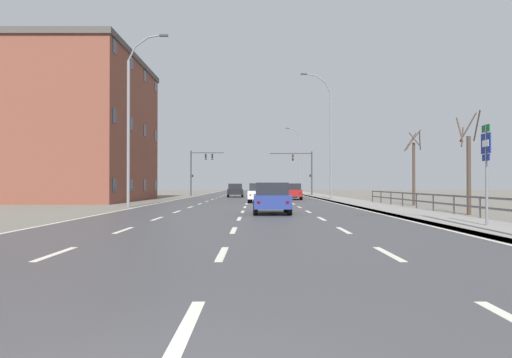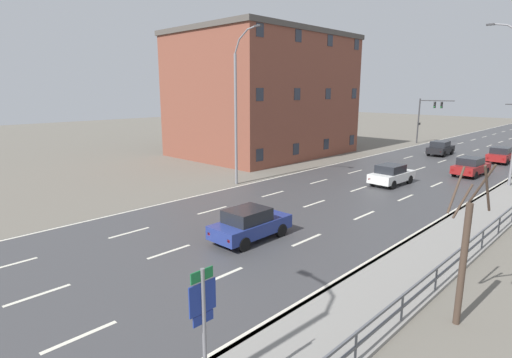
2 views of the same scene
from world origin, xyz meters
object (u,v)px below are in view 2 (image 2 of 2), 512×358
object	(u,v)px
car_far_left	(501,155)
car_near_left	(471,166)
traffic_signal_left	(427,113)
car_distant	(440,148)
car_mid_centre	(250,224)
highway_sign	(204,325)
street_lamp_left_bank	(237,111)
brick_building	(263,95)
car_near_right	(391,174)

from	to	relation	value
car_far_left	car_near_left	world-z (taller)	same
traffic_signal_left	car_near_left	distance (m)	21.39
car_distant	car_mid_centre	bearing A→B (deg)	-86.49
highway_sign	car_mid_centre	xyz separation A→B (m)	(-6.91, 8.26, -1.44)
street_lamp_left_bank	car_mid_centre	distance (m)	12.64
car_mid_centre	car_far_left	bearing A→B (deg)	84.44
car_distant	traffic_signal_left	bearing A→B (deg)	119.09
car_near_left	traffic_signal_left	bearing A→B (deg)	124.86
street_lamp_left_bank	car_near_left	bearing A→B (deg)	53.27
car_mid_centre	brick_building	distance (m)	27.89
street_lamp_left_bank	car_distant	distance (m)	26.19
car_near_left	car_mid_centre	world-z (taller)	same
car_distant	brick_building	xyz separation A→B (m)	(-15.05, -12.40, 5.70)
brick_building	car_near_right	bearing A→B (deg)	-15.15
brick_building	traffic_signal_left	bearing A→B (deg)	64.71
highway_sign	car_far_left	distance (m)	40.53
highway_sign	car_distant	bearing A→B (deg)	103.81
car_far_left	brick_building	distance (m)	24.78
highway_sign	car_near_right	size ratio (longest dim) A/B	0.84
traffic_signal_left	car_distant	size ratio (longest dim) A/B	1.43
car_far_left	car_near_left	size ratio (longest dim) A/B	0.98
car_near_right	brick_building	distance (m)	19.26
traffic_signal_left	car_distant	distance (m)	10.49
street_lamp_left_bank	car_distant	xyz separation A→B (m)	(5.75, 25.11, -4.72)
highway_sign	car_far_left	size ratio (longest dim) A/B	0.85
car_mid_centre	street_lamp_left_bank	bearing A→B (deg)	139.03
traffic_signal_left	car_near_left	xyz separation A→B (m)	(11.08, -18.00, -3.24)
highway_sign	car_far_left	bearing A→B (deg)	95.73
street_lamp_left_bank	car_mid_centre	xyz separation A→B (m)	(8.92, -7.62, -4.72)
traffic_signal_left	car_mid_centre	size ratio (longest dim) A/B	1.44
traffic_signal_left	car_near_right	bearing A→B (deg)	-73.02
car_near_right	car_mid_centre	bearing A→B (deg)	-85.86
car_far_left	brick_building	world-z (taller)	brick_building
street_lamp_left_bank	traffic_signal_left	world-z (taller)	street_lamp_left_bank
street_lamp_left_bank	highway_sign	bearing A→B (deg)	-45.10
car_near_left	car_distant	world-z (taller)	same
car_far_left	highway_sign	bearing A→B (deg)	-85.12
car_far_left	brick_building	bearing A→B (deg)	-151.80
street_lamp_left_bank	highway_sign	size ratio (longest dim) A/B	3.23
highway_sign	car_near_right	world-z (taller)	highway_sign
brick_building	highway_sign	bearing A→B (deg)	-48.69
highway_sign	car_near_left	bearing A→B (deg)	97.50
car_far_left	street_lamp_left_bank	bearing A→B (deg)	-116.60
car_near_right	highway_sign	bearing A→B (deg)	-70.35
street_lamp_left_bank	car_near_left	world-z (taller)	street_lamp_left_bank
car_mid_centre	brick_building	world-z (taller)	brick_building
street_lamp_left_bank	car_mid_centre	size ratio (longest dim) A/B	2.75
street_lamp_left_bank	brick_building	world-z (taller)	brick_building
car_mid_centre	car_near_left	bearing A→B (deg)	82.80
car_near_left	car_mid_centre	xyz separation A→B (m)	(-2.76, -23.27, 0.00)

